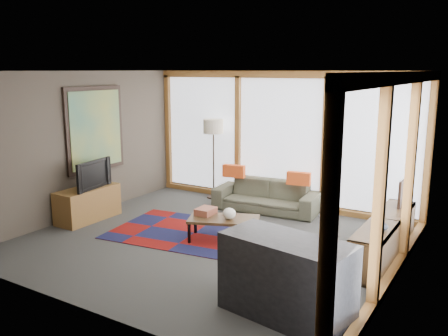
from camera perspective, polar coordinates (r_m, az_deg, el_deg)
The scene contains 17 objects.
ground at distance 7.44m, azimuth -1.63°, elevation -8.86°, with size 5.50×5.50×0.00m, color #2D2E2B.
room_envelope at distance 7.28m, azimuth 3.99°, elevation 3.20°, with size 5.52×5.02×2.62m.
rug at distance 7.81m, azimuth -3.54°, elevation -7.81°, with size 2.67×1.71×0.01m, color #690C0A.
sofa at distance 8.98m, azimuth 5.11°, elevation -3.36°, with size 1.95×0.76×0.57m, color #363728.
pillow_left at distance 9.18m, azimuth 1.19°, elevation -0.37°, with size 0.44×0.13×0.24m, color #D24B19.
pillow_right at distance 8.67m, azimuth 8.97°, elevation -1.25°, with size 0.43×0.13×0.24m, color #D24B19.
floor_lamp at distance 9.72m, azimuth -1.27°, elevation 1.09°, with size 0.41×0.41×1.64m, color black, non-canonical shape.
coffee_table at distance 7.45m, azimuth -0.01°, elevation -7.35°, with size 1.09×0.54×0.36m, color #38260F, non-canonical shape.
book_stack at distance 7.56m, azimuth -2.22°, elevation -5.22°, with size 0.25×0.32×0.11m, color brown.
vase at distance 7.31m, azimuth 0.63°, elevation -5.51°, with size 0.21×0.21×0.18m, color beige.
bookshelf at distance 7.15m, azimuth 18.74°, elevation -7.97°, with size 0.41×2.26×0.57m, color #38260F, non-canonical shape.
bowl_a at distance 6.54m, azimuth 18.22°, elevation -6.66°, with size 0.22×0.22×0.11m, color black.
bowl_b at distance 6.84m, azimuth 18.11°, elevation -5.98°, with size 0.16×0.16×0.08m, color black.
shelf_picture at distance 7.68m, azimuth 20.65°, elevation -2.90°, with size 0.04×0.32×0.42m, color black.
tv_console at distance 8.74m, azimuth -16.06°, elevation -4.17°, with size 0.48×1.16×0.58m, color brown.
television at distance 8.57m, azimuth -15.80°, elevation -0.73°, with size 0.88×0.12×0.51m, color black.
bar_counter at distance 5.23m, azimuth 7.51°, elevation -12.98°, with size 1.39×0.65×0.88m, color black.
Camera 1 is at (3.82, -5.82, 2.62)m, focal length 38.00 mm.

